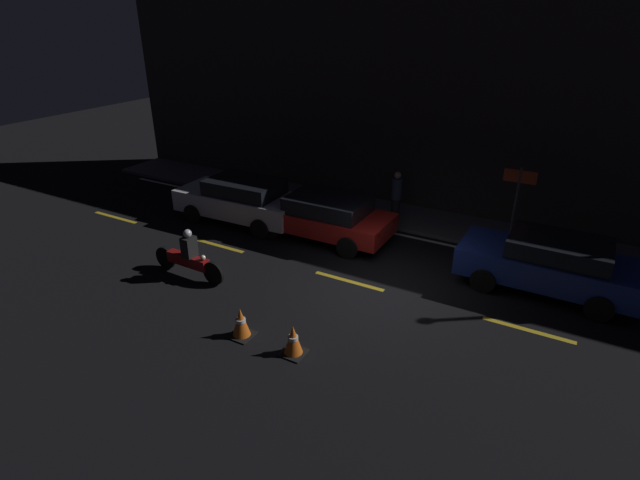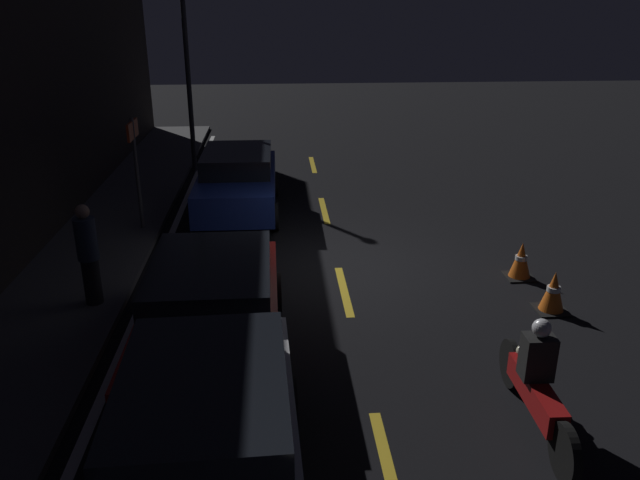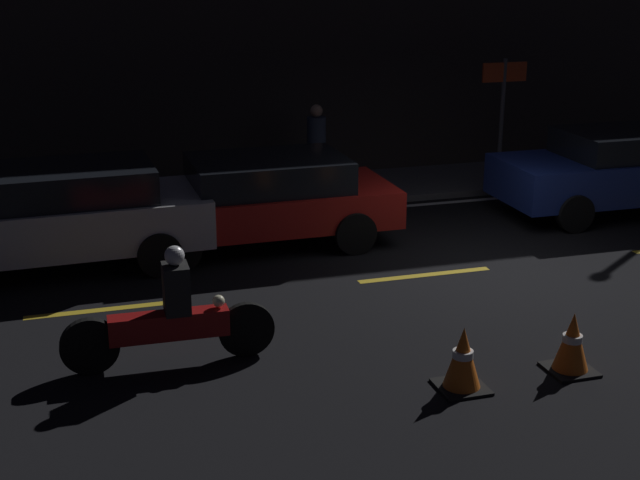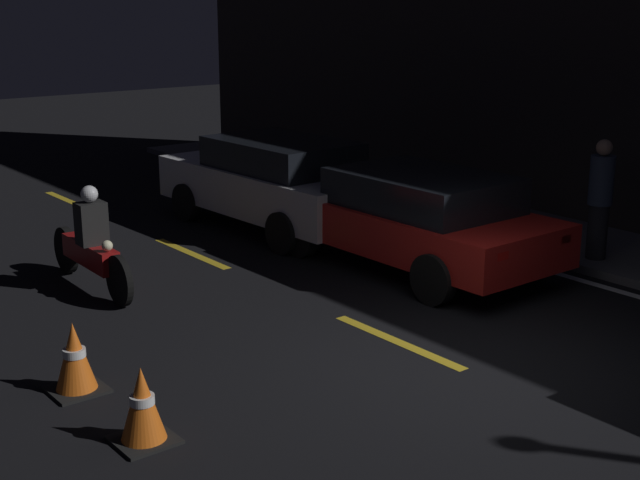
# 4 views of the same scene
# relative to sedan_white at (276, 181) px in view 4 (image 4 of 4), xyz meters

# --- Properties ---
(ground_plane) EXTENTS (56.00, 56.00, 0.00)m
(ground_plane) POSITION_rel_sedan_white_xyz_m (5.95, -1.89, -0.80)
(ground_plane) COLOR black
(lane_dash_a) EXTENTS (2.00, 0.14, 0.01)m
(lane_dash_a) POSITION_rel_sedan_white_xyz_m (-4.05, -1.89, -0.80)
(lane_dash_a) COLOR gold
(lane_dash_a) RESTS_ON ground
(lane_dash_b) EXTENTS (2.00, 0.14, 0.01)m
(lane_dash_b) POSITION_rel_sedan_white_xyz_m (0.45, -1.89, -0.80)
(lane_dash_b) COLOR gold
(lane_dash_b) RESTS_ON ground
(lane_dash_c) EXTENTS (2.00, 0.14, 0.01)m
(lane_dash_c) POSITION_rel_sedan_white_xyz_m (4.95, -1.89, -0.80)
(lane_dash_c) COLOR gold
(lane_dash_c) RESTS_ON ground
(sedan_white) EXTENTS (4.38, 2.02, 1.50)m
(sedan_white) POSITION_rel_sedan_white_xyz_m (0.00, 0.00, 0.00)
(sedan_white) COLOR silver
(sedan_white) RESTS_ON ground
(taxi_red) EXTENTS (4.36, 2.02, 1.38)m
(taxi_red) POSITION_rel_sedan_white_xyz_m (3.01, 0.21, -0.05)
(taxi_red) COLOR red
(taxi_red) RESTS_ON ground
(motorcycle) EXTENTS (2.38, 0.37, 1.39)m
(motorcycle) POSITION_rel_sedan_white_xyz_m (1.07, -3.74, -0.24)
(motorcycle) COLOR black
(motorcycle) RESTS_ON ground
(traffic_cone_near) EXTENTS (0.52, 0.52, 0.70)m
(traffic_cone_near) POSITION_rel_sedan_white_xyz_m (3.95, -5.22, -0.46)
(traffic_cone_near) COLOR black
(traffic_cone_near) RESTS_ON ground
(traffic_cone_mid) EXTENTS (0.51, 0.51, 0.69)m
(traffic_cone_mid) POSITION_rel_sedan_white_xyz_m (5.28, -5.18, -0.46)
(traffic_cone_mid) COLOR black
(traffic_cone_mid) RESTS_ON ground
(pedestrian) EXTENTS (0.34, 0.34, 1.70)m
(pedestrian) POSITION_rel_sedan_white_xyz_m (4.57, 2.30, 0.18)
(pedestrian) COLOR black
(pedestrian) RESTS_ON raised_curb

